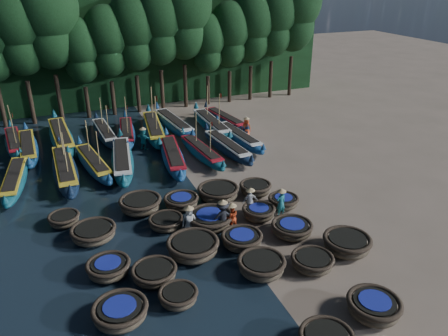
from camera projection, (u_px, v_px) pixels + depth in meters
name	position (u px, v px, depth m)	size (l,w,h in m)	color
ground	(213.00, 212.00, 24.32)	(120.00, 120.00, 0.00)	#7D6B5B
foliage_wall	(127.00, 52.00, 42.05)	(40.00, 3.00, 10.00)	black
coracle_4	(374.00, 307.00, 16.84)	(2.24, 2.24, 0.79)	brown
coracle_5	(120.00, 312.00, 16.62)	(2.19, 2.19, 0.74)	brown
coracle_6	(178.00, 296.00, 17.51)	(1.98, 1.98, 0.63)	brown
coracle_7	(261.00, 265.00, 19.19)	(2.57, 2.57, 0.78)	brown
coracle_8	(312.00, 261.00, 19.56)	(1.96, 1.96, 0.66)	brown
coracle_9	(347.00, 244.00, 20.65)	(2.54, 2.54, 0.85)	brown
coracle_10	(109.00, 268.00, 19.09)	(1.96, 1.96, 0.72)	brown
coracle_11	(154.00, 273.00, 18.84)	(2.19, 2.19, 0.65)	brown
coracle_12	(193.00, 247.00, 20.40)	(2.50, 2.50, 0.85)	brown
coracle_13	(242.00, 239.00, 21.09)	(2.48, 2.48, 0.72)	brown
coracle_14	(292.00, 228.00, 22.03)	(2.38, 2.38, 0.69)	brown
coracle_15	(94.00, 233.00, 21.62)	(2.26, 2.26, 0.73)	brown
coracle_16	(166.00, 222.00, 22.63)	(2.24, 2.24, 0.65)	brown
coracle_17	(210.00, 219.00, 22.66)	(2.56, 2.56, 0.81)	brown
coracle_18	(259.00, 212.00, 23.46)	(2.17, 2.17, 0.71)	brown
coracle_19	(283.00, 201.00, 24.58)	(1.94, 1.94, 0.68)	brown
coracle_20	(64.00, 219.00, 22.88)	(1.80, 1.80, 0.64)	brown
coracle_21	(140.00, 204.00, 24.12)	(2.84, 2.84, 0.83)	brown
coracle_22	(181.00, 201.00, 24.50)	(2.23, 2.23, 0.74)	brown
coracle_23	(218.00, 192.00, 25.43)	(2.44, 2.44, 0.81)	brown
coracle_24	(255.00, 188.00, 25.96)	(2.11, 2.11, 0.75)	brown
long_boat_1	(15.00, 180.00, 26.87)	(1.95, 7.36, 1.30)	navy
long_boat_2	(65.00, 170.00, 28.00)	(1.68, 8.58, 3.65)	#0E1F35
long_boat_3	(93.00, 163.00, 29.11)	(2.44, 7.44, 3.20)	navy
long_boat_4	(122.00, 160.00, 29.46)	(2.64, 8.37, 1.49)	navy
long_boat_5	(173.00, 156.00, 30.08)	(2.53, 8.00, 1.42)	navy
long_boat_6	(201.00, 152.00, 30.99)	(1.91, 7.23, 3.08)	navy
long_boat_7	(227.00, 147.00, 31.80)	(1.95, 7.49, 1.32)	#0E1F35
long_boat_8	(238.00, 137.00, 33.59)	(2.05, 7.49, 1.32)	navy
long_boat_9	(14.00, 143.00, 32.53)	(2.01, 7.32, 3.12)	navy
long_boat_10	(28.00, 148.00, 31.55)	(1.71, 7.87, 1.39)	navy
long_boat_11	(61.00, 137.00, 33.34)	(2.15, 9.20, 1.62)	navy
long_boat_12	(105.00, 133.00, 34.51)	(1.69, 7.26, 3.09)	#0E1F35
long_boat_13	(127.00, 133.00, 34.55)	(2.36, 7.31, 3.14)	navy
long_boat_14	(154.00, 129.00, 35.07)	(2.62, 8.66, 3.71)	navy
long_boat_15	(173.00, 124.00, 36.36)	(2.28, 8.29, 1.47)	navy
long_boat_16	(211.00, 124.00, 36.15)	(1.47, 8.36, 3.55)	navy
long_boat_17	(225.00, 120.00, 37.51)	(2.29, 7.29, 1.30)	#0E1F35
fisherman_0	(189.00, 219.00, 22.02)	(0.81, 0.60, 1.70)	silver
fisherman_1	(281.00, 201.00, 23.54)	(0.62, 0.52, 1.76)	#1B6A74
fisherman_2	(232.00, 216.00, 22.30)	(0.80, 0.67, 1.69)	#C73E1A
fisherman_3	(223.00, 216.00, 22.10)	(1.21, 0.78, 1.96)	black
fisherman_4	(250.00, 200.00, 23.80)	(0.90, 0.52, 1.69)	silver
fisherman_5	(143.00, 138.00, 32.35)	(1.26, 1.54, 1.85)	#1B6A74
fisherman_6	(246.00, 127.00, 34.75)	(0.90, 0.89, 1.77)	#C73E1A
tree_3	(17.00, 28.00, 34.76)	(4.92, 4.92, 11.60)	black
tree_4	(46.00, 18.00, 35.26)	(5.34, 5.34, 12.58)	black
tree_5	(80.00, 50.00, 37.17)	(3.68, 3.68, 8.68)	black
tree_6	(107.00, 41.00, 37.66)	(4.09, 4.09, 9.65)	black
tree_7	(133.00, 31.00, 38.16)	(4.51, 4.51, 10.63)	black
tree_8	(158.00, 22.00, 38.66)	(4.92, 4.92, 11.60)	black
tree_9	(183.00, 13.00, 39.16)	(5.34, 5.34, 12.58)	black
tree_10	(207.00, 43.00, 41.07)	(3.68, 3.68, 8.68)	black
tree_11	(230.00, 34.00, 41.57)	(4.09, 4.09, 9.65)	black
tree_12	(252.00, 25.00, 42.06)	(4.51, 4.51, 10.63)	black
tree_13	(273.00, 17.00, 42.56)	(4.92, 4.92, 11.60)	black
tree_14	(294.00, 9.00, 43.06)	(5.34, 5.34, 12.58)	black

